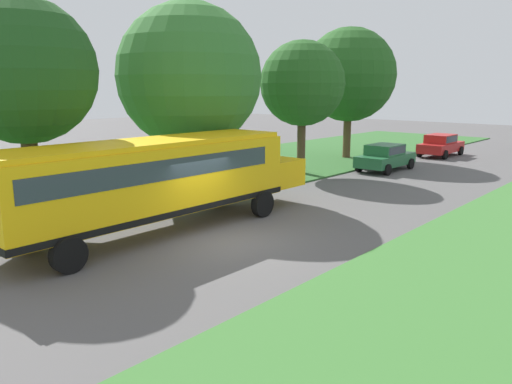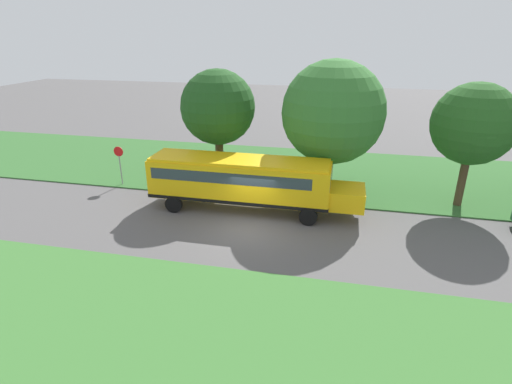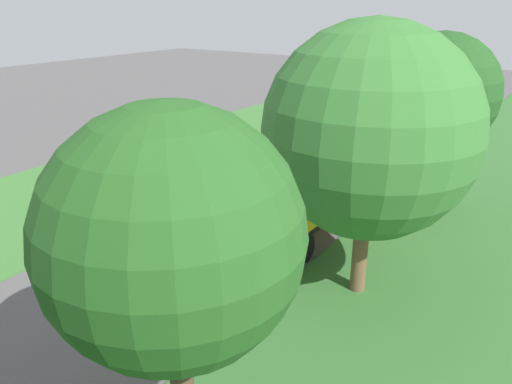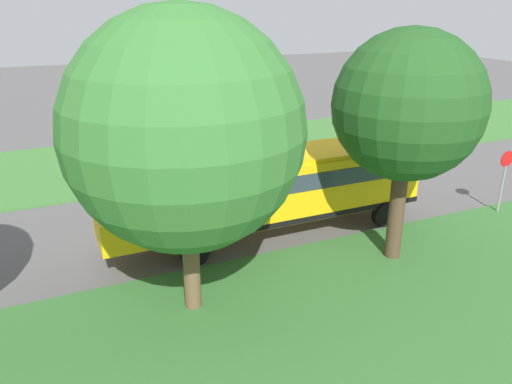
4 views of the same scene
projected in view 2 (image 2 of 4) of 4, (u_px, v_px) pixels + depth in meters
name	position (u px, v px, depth m)	size (l,w,h in m)	color
ground_plane	(248.00, 229.00, 21.56)	(120.00, 120.00, 0.00)	#565454
grass_verge	(278.00, 170.00, 30.59)	(12.00, 80.00, 0.08)	#33662D
grass_far_side	(186.00, 349.00, 13.41)	(10.00, 80.00, 0.07)	#3D7533
school_bus	(244.00, 179.00, 23.20)	(2.84, 12.42, 3.16)	yellow
oak_tree_beside_bus	(217.00, 107.00, 25.61)	(4.82, 4.82, 7.79)	#4C3826
oak_tree_roadside_mid	(332.00, 111.00, 24.15)	(6.32, 6.32, 8.49)	brown
oak_tree_far_end	(475.00, 126.00, 22.40)	(4.67, 4.67, 7.40)	#4C3826
stop_sign	(120.00, 161.00, 27.07)	(0.08, 0.68, 2.74)	gray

